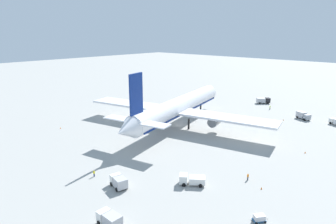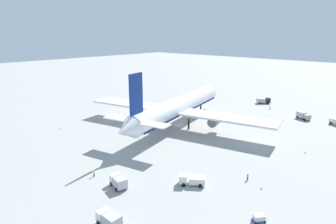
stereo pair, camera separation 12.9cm
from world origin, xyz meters
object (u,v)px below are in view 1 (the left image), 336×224
baggage_cart_0 (259,218)px  traffic_cone_3 (262,188)px  ground_worker_0 (94,173)px  airliner (178,107)px  service_truck_2 (263,100)px  service_truck_1 (303,115)px  service_truck_3 (110,219)px  ground_worker_1 (270,107)px  traffic_cone_2 (283,120)px  service_truck_4 (119,181)px  traffic_cone_1 (305,152)px  service_truck_0 (192,179)px  ground_worker_2 (248,177)px  traffic_cone_0 (61,128)px

baggage_cart_0 → traffic_cone_3: 12.23m
baggage_cart_0 → ground_worker_0: ground_worker_0 is taller
airliner → service_truck_2: 56.59m
service_truck_1 → traffic_cone_3: (-63.50, -11.85, -1.27)m
service_truck_3 → ground_worker_1: (100.32, 13.55, -0.58)m
ground_worker_1 → airliner: bearing=161.4°
service_truck_1 → traffic_cone_2: service_truck_1 is taller
baggage_cart_0 → traffic_cone_3: (11.26, 4.75, -0.45)m
service_truck_3 → service_truck_4: 13.83m
baggage_cart_0 → ground_worker_0: 39.16m
ground_worker_1 → traffic_cone_1: size_ratio=3.18×
airliner → service_truck_3: 61.26m
service_truck_2 → service_truck_3: 111.20m
service_truck_4 → traffic_cone_1: service_truck_4 is taller
service_truck_0 → traffic_cone_3: bearing=-55.7°
ground_worker_2 → traffic_cone_2: size_ratio=3.03×
service_truck_4 → ground_worker_2: service_truck_4 is taller
baggage_cart_0 → traffic_cone_0: baggage_cart_0 is taller
service_truck_2 → ground_worker_0: service_truck_2 is taller
service_truck_2 → ground_worker_1: 11.58m
service_truck_0 → service_truck_2: 90.19m
ground_worker_0 → traffic_cone_3: ground_worker_0 is taller
ground_worker_1 → traffic_cone_2: bearing=-139.5°
traffic_cone_0 → traffic_cone_3: 73.86m
ground_worker_1 → traffic_cone_1: bearing=-145.5°
traffic_cone_1 → airliner: bearing=96.3°
ground_worker_0 → traffic_cone_2: size_ratio=2.99×
traffic_cone_1 → traffic_cone_2: same height
traffic_cone_3 → service_truck_3: bearing=154.4°
baggage_cart_0 → ground_worker_2: bearing=34.7°
service_truck_0 → traffic_cone_0: bearing=90.0°
traffic_cone_1 → traffic_cone_3: 27.74m
traffic_cone_0 → ground_worker_2: bearing=-81.2°
airliner → service_truck_3: size_ratio=14.31×
ground_worker_0 → traffic_cone_1: size_ratio=2.99×
airliner → service_truck_0: size_ratio=11.83×
service_truck_4 → ground_worker_0: size_ratio=3.15×
traffic_cone_0 → airliner: bearing=-42.9°
traffic_cone_0 → ground_worker_0: bearing=-107.7°
ground_worker_2 → traffic_cone_1: (25.91, -4.86, -0.57)m
ground_worker_2 → traffic_cone_0: bearing=98.8°
ground_worker_0 → traffic_cone_2: ground_worker_0 is taller
ground_worker_2 → traffic_cone_3: 4.72m
service_truck_0 → traffic_cone_1: service_truck_0 is taller
ground_worker_1 → service_truck_2: bearing=39.8°
traffic_cone_0 → baggage_cart_0: bearing=-91.8°
ground_worker_2 → traffic_cone_1: bearing=-10.6°
service_truck_2 → traffic_cone_1: 62.34m
airliner → traffic_cone_0: bearing=137.1°
service_truck_4 → service_truck_2: bearing=6.4°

